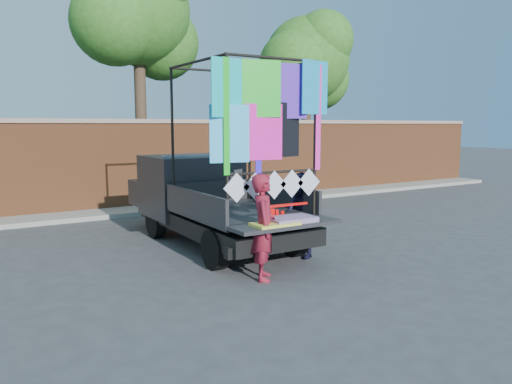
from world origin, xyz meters
TOP-DOWN VIEW (x-y plane):
  - ground at (0.00, 0.00)m, footprint 90.00×90.00m
  - brick_wall at (0.00, 7.00)m, footprint 30.00×0.45m
  - curb at (0.00, 6.30)m, footprint 30.00×1.20m
  - tree_mid at (1.02, 8.12)m, footprint 4.20×3.30m
  - tree_right at (7.52, 8.12)m, footprint 4.20×3.30m
  - pickup_truck at (0.33, 2.42)m, footprint 2.24×5.62m
  - woman at (-0.08, -0.68)m, footprint 0.67×0.74m
  - man at (1.22, 0.07)m, footprint 0.67×0.82m
  - streamer_bundle at (0.47, -0.31)m, footprint 0.95×0.06m

SIDE VIEW (x-z plane):
  - ground at x=0.00m, z-range 0.00..0.00m
  - curb at x=0.00m, z-range 0.00..0.12m
  - man at x=1.22m, z-range 0.00..1.58m
  - woman at x=-0.08m, z-range 0.00..1.69m
  - pickup_truck at x=0.33m, z-range -0.88..2.66m
  - streamer_bundle at x=0.47m, z-range 0.57..1.22m
  - brick_wall at x=0.00m, z-range 0.02..2.63m
  - tree_right at x=7.52m, z-range 1.44..8.06m
  - tree_mid at x=1.02m, z-range 1.83..9.56m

